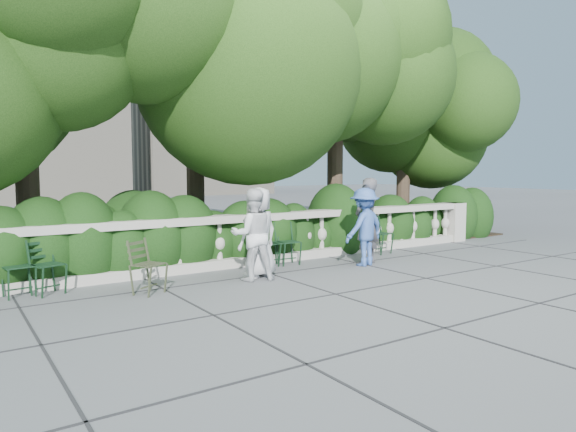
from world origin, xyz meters
TOP-DOWN VIEW (x-y plane):
  - ground at (0.00, 0.00)m, footprint 90.00×90.00m
  - balustrade at (0.00, 1.80)m, footprint 12.00×0.44m
  - shrub_hedge at (0.00, 3.00)m, footprint 15.00×2.60m
  - tree_canopy at (0.69, 3.19)m, footprint 15.04×6.52m
  - chair_a at (-4.40, 1.33)m, footprint 0.50×0.54m
  - chair_b at (-3.99, 1.24)m, footprint 0.58×0.60m
  - chair_c at (-0.09, 1.32)m, footprint 0.53×0.56m
  - chair_d at (0.26, 1.26)m, footprint 0.48×0.51m
  - chair_e at (-0.17, 1.27)m, footprint 0.57×0.59m
  - chair_f at (2.75, 1.21)m, footprint 0.50×0.54m
  - chair_weathered at (-2.72, 0.45)m, footprint 0.62×0.64m
  - person_businessman at (-0.79, 0.74)m, footprint 0.84×0.62m
  - person_woman_grey at (1.60, 0.60)m, footprint 0.70×0.55m
  - person_casual_man at (-1.01, 0.56)m, footprint 0.89×0.79m
  - person_older_blue at (1.45, 0.51)m, footprint 1.05×0.71m

SIDE VIEW (x-z plane):
  - ground at x=0.00m, z-range 0.00..0.00m
  - shrub_hedge at x=0.00m, z-range -0.85..0.85m
  - chair_a at x=-4.40m, z-range -0.42..0.42m
  - chair_b at x=-3.99m, z-range -0.42..0.42m
  - chair_c at x=-0.09m, z-range -0.42..0.42m
  - chair_d at x=0.26m, z-range -0.42..0.42m
  - chair_e at x=-0.17m, z-range -0.42..0.42m
  - chair_f at x=2.75m, z-range -0.42..0.42m
  - chair_weathered at x=-2.72m, z-range -0.42..0.42m
  - balustrade at x=0.00m, z-range -0.01..0.99m
  - person_older_blue at x=1.45m, z-range 0.00..1.51m
  - person_casual_man at x=-1.01m, z-range 0.00..1.54m
  - person_businessman at x=-0.79m, z-range 0.00..1.55m
  - person_woman_grey at x=1.60m, z-range 0.00..1.70m
  - tree_canopy at x=0.69m, z-range 0.57..7.35m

